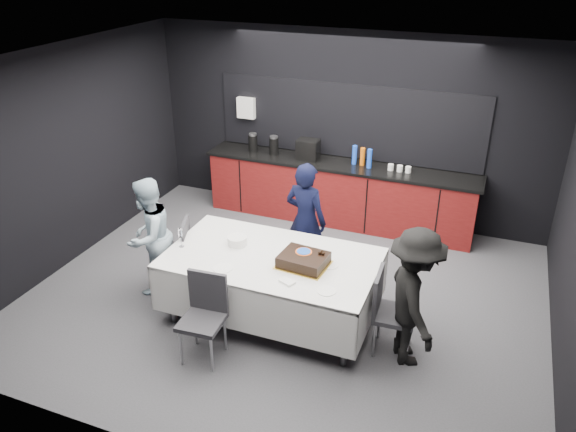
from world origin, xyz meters
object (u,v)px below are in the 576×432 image
at_px(plate_stack, 237,241).
at_px(person_right, 414,298).
at_px(cake_assembly, 304,260).
at_px(chair_left, 178,251).
at_px(chair_near, 205,310).
at_px(party_table, 272,268).
at_px(chair_right, 388,307).
at_px(champagne_flute, 180,234).
at_px(person_center, 306,221).
at_px(person_left, 149,236).

xyz_separation_m(plate_stack, person_right, (2.06, -0.28, -0.08)).
bearing_deg(cake_assembly, chair_left, 175.48).
height_order(chair_near, person_right, person_right).
bearing_deg(party_table, chair_left, 175.70).
distance_m(plate_stack, chair_left, 0.85).
bearing_deg(party_table, chair_right, -4.39).
relative_size(cake_assembly, chair_right, 0.60).
height_order(champagne_flute, person_center, person_center).
bearing_deg(chair_right, plate_stack, 173.09).
height_order(champagne_flute, person_left, person_left).
bearing_deg(chair_near, plate_stack, 95.13).
xyz_separation_m(champagne_flute, person_right, (2.63, -0.01, -0.19)).
bearing_deg(chair_near, party_table, 65.44).
bearing_deg(person_right, person_center, 27.41).
distance_m(party_table, chair_near, 0.93).
bearing_deg(person_center, chair_near, 87.52).
relative_size(chair_left, person_right, 0.62).
bearing_deg(champagne_flute, person_center, 46.85).
distance_m(chair_right, person_left, 2.92).
xyz_separation_m(chair_near, person_left, (-1.20, 0.84, 0.19)).
bearing_deg(person_right, party_table, 58.47).
bearing_deg(plate_stack, person_right, -7.70).
bearing_deg(person_center, champagne_flute, 57.41).
height_order(party_table, champagne_flute, champagne_flute).
xyz_separation_m(chair_left, chair_right, (2.60, -0.20, 0.00)).
relative_size(person_left, person_right, 0.97).
xyz_separation_m(chair_right, chair_near, (-1.71, -0.74, 0.00)).
bearing_deg(plate_stack, person_left, -174.06).
height_order(chair_right, person_left, person_left).
height_order(plate_stack, person_left, person_left).
xyz_separation_m(champagne_flute, chair_left, (-0.23, 0.25, -0.40)).
height_order(party_table, cake_assembly, cake_assembly).
xyz_separation_m(party_table, person_left, (-1.59, -0.00, 0.08)).
bearing_deg(chair_right, chair_near, -156.66).
xyz_separation_m(plate_stack, person_left, (-1.12, -0.12, -0.10)).
bearing_deg(champagne_flute, chair_right, 1.31).
distance_m(person_center, person_left, 1.91).
bearing_deg(cake_assembly, person_left, 178.98).
bearing_deg(person_left, cake_assembly, 90.99).
height_order(cake_assembly, person_right, person_right).
distance_m(plate_stack, champagne_flute, 0.64).
distance_m(chair_near, person_right, 2.10).
relative_size(chair_left, person_left, 0.64).
xyz_separation_m(party_table, chair_near, (-0.38, -0.84, -0.11)).
height_order(plate_stack, chair_left, chair_left).
relative_size(chair_near, person_right, 0.62).
xyz_separation_m(cake_assembly, plate_stack, (-0.86, 0.15, -0.02)).
bearing_deg(cake_assembly, chair_right, -4.05).
xyz_separation_m(champagne_flute, person_left, (-0.55, 0.16, -0.21)).
xyz_separation_m(chair_near, person_right, (1.97, 0.68, 0.21)).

